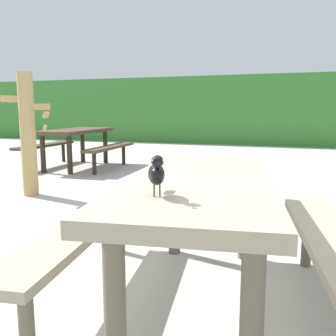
# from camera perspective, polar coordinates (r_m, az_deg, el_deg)

# --- Properties ---
(ground_plane) EXTENTS (60.00, 60.00, 0.00)m
(ground_plane) POSITION_cam_1_polar(r_m,az_deg,el_deg) (2.27, 2.76, -20.10)
(ground_plane) COLOR #B7B5AD
(hedge_wall) EXTENTS (28.00, 1.68, 2.19)m
(hedge_wall) POSITION_cam_1_polar(r_m,az_deg,el_deg) (12.56, 16.88, 8.56)
(hedge_wall) COLOR #387A33
(hedge_wall) RESTS_ON ground
(picnic_table_foreground) EXTENTS (1.91, 1.94, 0.74)m
(picnic_table_foreground) POSITION_cam_1_polar(r_m,az_deg,el_deg) (2.08, 5.00, -6.35)
(picnic_table_foreground) COLOR gray
(picnic_table_foreground) RESTS_ON ground
(bird_grackle) EXTENTS (0.15, 0.27, 0.18)m
(bird_grackle) POSITION_cam_1_polar(r_m,az_deg,el_deg) (1.54, -1.79, -0.78)
(bird_grackle) COLOR black
(bird_grackle) RESTS_ON picnic_table_foreground
(picnic_table_mid_left) EXTENTS (1.77, 1.84, 0.74)m
(picnic_table_mid_left) POSITION_cam_1_polar(r_m,az_deg,el_deg) (7.29, -14.03, 4.41)
(picnic_table_mid_left) COLOR #473828
(picnic_table_mid_left) RESTS_ON ground
(stalk_post_left_side) EXTENTS (0.61, 0.41, 1.57)m
(stalk_post_left_side) POSITION_cam_1_polar(r_m,az_deg,el_deg) (5.05, -20.84, 4.99)
(stalk_post_left_side) COLOR tan
(stalk_post_left_side) RESTS_ON ground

